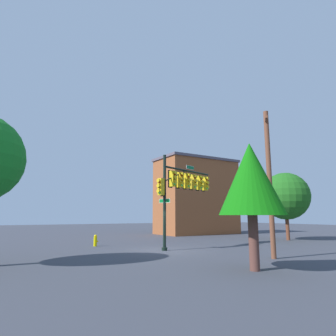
{
  "coord_description": "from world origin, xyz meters",
  "views": [
    {
      "loc": [
        -9.62,
        -16.59,
        2.23
      ],
      "look_at": [
        0.29,
        0.04,
        5.41
      ],
      "focal_mm": 30.92,
      "sensor_mm": 36.0,
      "label": 1
    }
  ],
  "objects_px": {
    "tree_mid": "(251,179)",
    "signal_pole_assembly": "(183,185)",
    "fire_hydrant": "(95,241)",
    "tree_near": "(285,196)",
    "utility_pole": "(269,179)",
    "brick_building": "(197,196)"
  },
  "relations": [
    {
      "from": "fire_hydrant",
      "to": "tree_near",
      "type": "distance_m",
      "value": 17.49
    },
    {
      "from": "brick_building",
      "to": "tree_near",
      "type": "bearing_deg",
      "value": -81.59
    },
    {
      "from": "utility_pole",
      "to": "fire_hydrant",
      "type": "height_order",
      "value": "utility_pole"
    },
    {
      "from": "tree_near",
      "to": "tree_mid",
      "type": "xyz_separation_m",
      "value": [
        -13.89,
        -8.84,
        -0.24
      ]
    },
    {
      "from": "tree_mid",
      "to": "signal_pole_assembly",
      "type": "bearing_deg",
      "value": 75.4
    },
    {
      "from": "utility_pole",
      "to": "tree_near",
      "type": "xyz_separation_m",
      "value": [
        10.5,
        7.01,
        -0.16
      ]
    },
    {
      "from": "signal_pole_assembly",
      "to": "brick_building",
      "type": "distance_m",
      "value": 15.57
    },
    {
      "from": "fire_hydrant",
      "to": "tree_near",
      "type": "xyz_separation_m",
      "value": [
        16.69,
        -3.82,
        3.6
      ]
    },
    {
      "from": "signal_pole_assembly",
      "to": "brick_building",
      "type": "bearing_deg",
      "value": 50.19
    },
    {
      "from": "signal_pole_assembly",
      "to": "utility_pole",
      "type": "bearing_deg",
      "value": -79.96
    },
    {
      "from": "signal_pole_assembly",
      "to": "brick_building",
      "type": "relative_size",
      "value": 0.64
    },
    {
      "from": "tree_near",
      "to": "brick_building",
      "type": "relative_size",
      "value": 0.63
    },
    {
      "from": "fire_hydrant",
      "to": "tree_mid",
      "type": "height_order",
      "value": "tree_mid"
    },
    {
      "from": "utility_pole",
      "to": "brick_building",
      "type": "distance_m",
      "value": 20.58
    },
    {
      "from": "brick_building",
      "to": "fire_hydrant",
      "type": "bearing_deg",
      "value": -152.54
    },
    {
      "from": "signal_pole_assembly",
      "to": "brick_building",
      "type": "xyz_separation_m",
      "value": [
        9.97,
        11.96,
        0.19
      ]
    },
    {
      "from": "signal_pole_assembly",
      "to": "fire_hydrant",
      "type": "relative_size",
      "value": 7.56
    },
    {
      "from": "utility_pole",
      "to": "tree_mid",
      "type": "distance_m",
      "value": 3.87
    },
    {
      "from": "signal_pole_assembly",
      "to": "utility_pole",
      "type": "relative_size",
      "value": 0.78
    },
    {
      "from": "tree_mid",
      "to": "brick_building",
      "type": "bearing_deg",
      "value": 59.22
    },
    {
      "from": "utility_pole",
      "to": "tree_mid",
      "type": "bearing_deg",
      "value": -151.59
    },
    {
      "from": "utility_pole",
      "to": "tree_near",
      "type": "relative_size",
      "value": 1.3
    }
  ]
}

